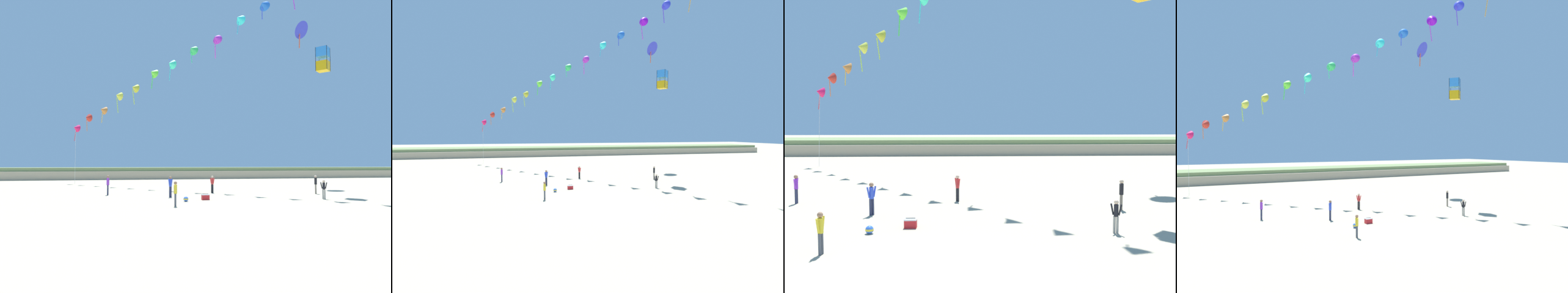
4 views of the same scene
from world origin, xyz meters
TOP-DOWN VIEW (x-y plane):
  - ground_plane at (0.00, 0.00)m, footprint 240.00×240.00m
  - dune_ridge at (0.00, 48.48)m, footprint 120.00×11.05m
  - person_near_left at (7.92, 4.39)m, footprint 0.47×0.34m
  - person_near_right at (0.93, 11.78)m, footprint 0.38×0.52m
  - person_mid_center at (-3.50, 8.33)m, footprint 0.46×0.51m
  - person_far_left at (9.94, 8.94)m, footprint 0.39×0.55m
  - person_far_right at (-4.02, 2.07)m, footprint 0.22×0.56m
  - person_far_center at (-8.59, 11.52)m, footprint 0.23×0.60m
  - kite_banner_string at (0.28, 17.95)m, footprint 30.19×29.59m
  - large_kite_low_lead at (10.75, 8.68)m, footprint 1.47×1.47m
  - large_kite_mid_trail at (14.75, 20.26)m, footprint 2.78×2.51m
  - beach_cooler at (-1.18, 5.73)m, footprint 0.58×0.41m
  - beach_ball at (-2.84, 4.79)m, footprint 0.36×0.36m

SIDE VIEW (x-z plane):
  - ground_plane at x=0.00m, z-range 0.00..0.00m
  - beach_ball at x=-2.84m, z-range 0.00..0.36m
  - beach_cooler at x=-1.18m, z-range -0.02..0.45m
  - person_near_left at x=7.92m, z-range 0.12..1.60m
  - person_far_right at x=-4.02m, z-range 0.12..1.72m
  - person_near_right at x=0.93m, z-range 0.13..1.75m
  - person_far_left at x=9.94m, z-range 0.13..1.84m
  - person_mid_center at x=-3.50m, z-range 0.13..1.85m
  - person_far_center at x=-8.59m, z-range 0.13..1.85m
  - dune_ridge at x=0.00m, z-range -0.01..2.14m
  - large_kite_low_lead at x=10.75m, z-range 11.33..13.54m
  - kite_banner_string at x=0.28m, z-range 3.78..27.43m
  - large_kite_mid_trail at x=14.75m, z-range 18.29..21.91m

